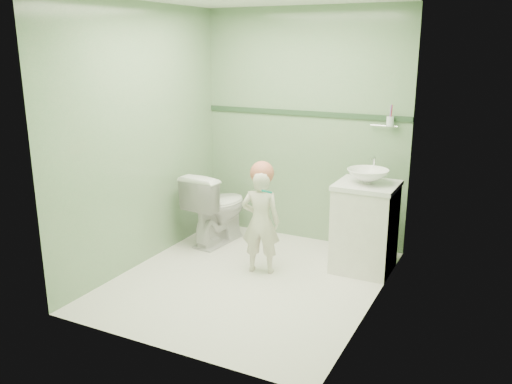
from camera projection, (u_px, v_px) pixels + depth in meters
The scene contains 12 objects.
ground at pixel (248, 280), 4.73m from camera, with size 2.50×2.50×0.00m, color white.
room_shell at pixel (248, 148), 4.41m from camera, with size 2.50×2.54×2.40m.
trim_stripe at pixel (304, 113), 5.44m from camera, with size 2.20×0.02×0.05m, color #2C4A2F.
vanity at pixel (365, 229), 4.87m from camera, with size 0.52×0.50×0.80m, color silver.
counter at pixel (367, 185), 4.76m from camera, with size 0.54×0.52×0.04m, color white.
basin at pixel (368, 176), 4.73m from camera, with size 0.37×0.37×0.13m, color white.
faucet at pixel (374, 163), 4.87m from camera, with size 0.03×0.13×0.18m.
cup_holder at pixel (389, 121), 5.01m from camera, with size 0.26×0.07×0.21m.
toilet at pixel (217, 207), 5.57m from camera, with size 0.43×0.75×0.77m, color white.
toddler at pixel (261, 222), 4.80m from camera, with size 0.35×0.23×0.96m, color beige.
hair_cap at pixel (262, 173), 4.70m from camera, with size 0.21×0.21×0.21m, color #C46A50.
teal_toothbrush at pixel (266, 191), 4.58m from camera, with size 0.11×0.14×0.08m.
Camera 1 is at (2.01, -3.86, 2.02)m, focal length 37.30 mm.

